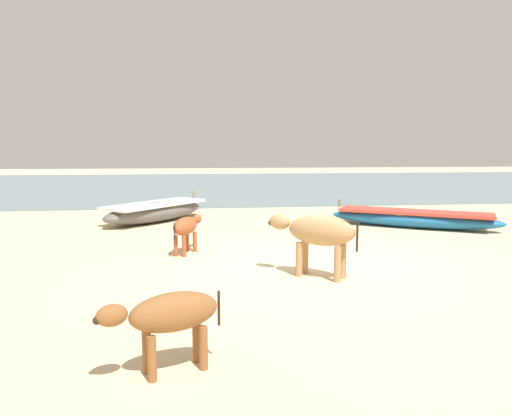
# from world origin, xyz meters

# --- Properties ---
(ground) EXTENTS (80.00, 80.00, 0.00)m
(ground) POSITION_xyz_m (0.00, 0.00, 0.00)
(ground) COLOR beige
(sea_water) EXTENTS (60.00, 20.00, 0.08)m
(sea_water) POSITION_xyz_m (0.00, 17.67, 0.04)
(sea_water) COLOR slate
(sea_water) RESTS_ON ground
(fishing_boat_1) EXTENTS (2.98, 3.26, 0.71)m
(fishing_boat_1) POSITION_xyz_m (-3.03, 5.12, 0.28)
(fishing_boat_1) COLOR #5B5651
(fishing_boat_1) RESTS_ON ground
(fishing_boat_3) EXTENTS (3.95, 2.89, 0.62)m
(fishing_boat_3) POSITION_xyz_m (3.46, 3.40, 0.23)
(fishing_boat_3) COLOR #1E669E
(fishing_boat_3) RESTS_ON ground
(cow_adult_tan) EXTENTS (1.31, 1.09, 0.95)m
(cow_adult_tan) POSITION_xyz_m (-0.06, -0.64, 0.69)
(cow_adult_tan) COLOR tan
(cow_adult_tan) RESTS_ON ground
(calf_near_rust) EXTENTS (0.64, 1.02, 0.69)m
(calf_near_rust) POSITION_xyz_m (-2.09, 1.18, 0.50)
(calf_near_rust) COLOR #9E4C28
(calf_near_rust) RESTS_ON ground
(calf_far_brown) EXTENTS (1.07, 0.58, 0.71)m
(calf_far_brown) POSITION_xyz_m (-2.09, -3.42, 0.51)
(calf_far_brown) COLOR brown
(calf_far_brown) RESTS_ON ground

